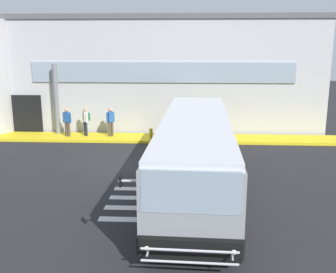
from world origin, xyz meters
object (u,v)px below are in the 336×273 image
(passenger_at_curb_edge, at_px, (111,120))
(safety_bollard_yellow, at_px, (151,137))
(bus_main_foreground, at_px, (195,153))
(passenger_near_column, at_px, (67,121))
(entry_support_column, at_px, (56,99))
(passenger_by_doorway, at_px, (86,119))

(passenger_at_curb_edge, height_order, safety_bollard_yellow, passenger_at_curb_edge)
(bus_main_foreground, xyz_separation_m, passenger_near_column, (-7.33, 7.57, -0.26))
(bus_main_foreground, xyz_separation_m, passenger_at_curb_edge, (-4.81, 7.77, -0.26))
(passenger_at_curb_edge, bearing_deg, passenger_near_column, -175.46)
(entry_support_column, relative_size, safety_bollard_yellow, 4.61)
(entry_support_column, xyz_separation_m, safety_bollard_yellow, (5.80, -1.80, -1.78))
(passenger_near_column, distance_m, passenger_by_doorway, 1.07)
(bus_main_foreground, height_order, safety_bollard_yellow, bus_main_foreground)
(bus_main_foreground, bearing_deg, entry_support_column, 134.52)
(bus_main_foreground, bearing_deg, passenger_at_curb_edge, 121.78)
(passenger_at_curb_edge, distance_m, safety_bollard_yellow, 2.88)
(passenger_by_doorway, relative_size, safety_bollard_yellow, 1.86)
(entry_support_column, height_order, passenger_at_curb_edge, entry_support_column)
(bus_main_foreground, height_order, passenger_by_doorway, bus_main_foreground)
(passenger_by_doorway, relative_size, passenger_at_curb_edge, 1.00)
(passenger_by_doorway, bearing_deg, entry_support_column, 166.96)
(passenger_near_column, height_order, passenger_at_curb_edge, same)
(passenger_by_doorway, distance_m, safety_bollard_yellow, 4.25)
(passenger_near_column, distance_m, passenger_at_curb_edge, 2.52)
(bus_main_foreground, height_order, passenger_at_curb_edge, bus_main_foreground)
(passenger_near_column, bearing_deg, passenger_by_doorway, 14.51)
(passenger_at_curb_edge, relative_size, safety_bollard_yellow, 1.86)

